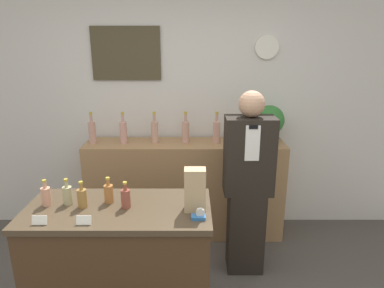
{
  "coord_description": "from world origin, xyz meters",
  "views": [
    {
      "loc": [
        0.14,
        -1.59,
        2.0
      ],
      "look_at": [
        0.14,
        1.1,
        1.19
      ],
      "focal_mm": 32.0,
      "sensor_mm": 36.0,
      "label": 1
    }
  ],
  "objects_px": {
    "paper_bag": "(196,190)",
    "tape_dispenser": "(200,215)",
    "potted_plant": "(271,122)",
    "shopkeeper": "(249,186)"
  },
  "relations": [
    {
      "from": "shopkeeper",
      "to": "potted_plant",
      "type": "bearing_deg",
      "value": 65.4
    },
    {
      "from": "potted_plant",
      "to": "tape_dispenser",
      "type": "distance_m",
      "value": 1.65
    },
    {
      "from": "potted_plant",
      "to": "paper_bag",
      "type": "distance_m",
      "value": 1.54
    },
    {
      "from": "shopkeeper",
      "to": "paper_bag",
      "type": "height_order",
      "value": "shopkeeper"
    },
    {
      "from": "tape_dispenser",
      "to": "potted_plant",
      "type": "bearing_deg",
      "value": 63.15
    },
    {
      "from": "potted_plant",
      "to": "paper_bag",
      "type": "relative_size",
      "value": 1.3
    },
    {
      "from": "shopkeeper",
      "to": "potted_plant",
      "type": "height_order",
      "value": "shopkeeper"
    },
    {
      "from": "potted_plant",
      "to": "tape_dispenser",
      "type": "xyz_separation_m",
      "value": [
        -0.73,
        -1.45,
        -0.26
      ]
    },
    {
      "from": "shopkeeper",
      "to": "tape_dispenser",
      "type": "distance_m",
      "value": 0.91
    },
    {
      "from": "paper_bag",
      "to": "tape_dispenser",
      "type": "xyz_separation_m",
      "value": [
        0.02,
        -0.12,
        -0.12
      ]
    }
  ]
}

